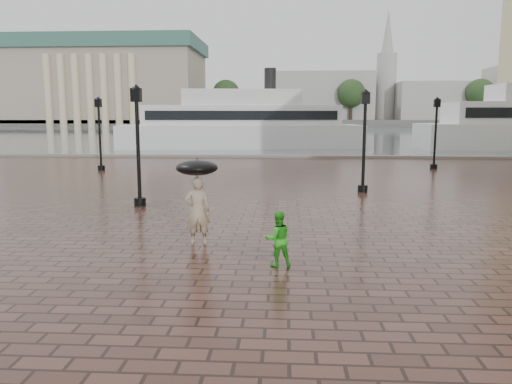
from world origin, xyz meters
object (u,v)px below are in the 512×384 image
Objects in this scene: child_pedestrian at (278,239)px; ferry_near at (241,124)px; adult_pedestrian at (198,211)px; street_lamps at (266,136)px.

child_pedestrian is 41.04m from ferry_near.
child_pedestrian is at bearing 133.00° from adult_pedestrian.
child_pedestrian is (2.16, -1.83, -0.27)m from adult_pedestrian.
ferry_near reaches higher than adult_pedestrian.
ferry_near is at bearing -99.35° from child_pedestrian.
adult_pedestrian is 39.03m from ferry_near.
street_lamps is 16.79× the size of child_pedestrian.
street_lamps is at bearing -102.33° from adult_pedestrian.
ferry_near is (-3.59, 25.88, 0.12)m from street_lamps.
street_lamps is at bearing -102.23° from child_pedestrian.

